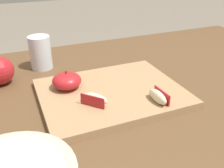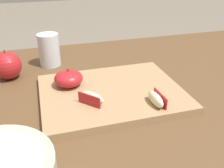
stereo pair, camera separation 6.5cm
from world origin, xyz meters
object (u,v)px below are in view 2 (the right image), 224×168
object	(u,v)px
cutting_board	(112,94)
apple_wedge_right	(92,98)
drinking_glass_water	(49,50)
apple_wedge_left	(156,99)
apple_half_skin_up	(69,78)
whole_apple_crimson	(7,66)

from	to	relation	value
cutting_board	apple_wedge_right	size ratio (longest dim) A/B	5.81
cutting_board	drinking_glass_water	distance (m)	0.30
apple_wedge_right	drinking_glass_water	distance (m)	0.31
apple_wedge_left	apple_wedge_right	bearing A→B (deg)	161.58
apple_wedge_right	cutting_board	bearing A→B (deg)	34.78
cutting_board	apple_wedge_right	world-z (taller)	apple_wedge_right
drinking_glass_water	cutting_board	bearing A→B (deg)	-62.00
apple_wedge_left	cutting_board	bearing A→B (deg)	131.46
cutting_board	apple_wedge_right	bearing A→B (deg)	-145.22
apple_half_skin_up	apple_wedge_right	bearing A→B (deg)	-69.43
cutting_board	apple_wedge_left	bearing A→B (deg)	-48.54
apple_wedge_right	apple_wedge_left	distance (m)	0.15
apple_wedge_right	apple_wedge_left	world-z (taller)	same
apple_wedge_left	drinking_glass_water	bearing A→B (deg)	121.96
apple_wedge_right	apple_wedge_left	bearing A→B (deg)	-18.42
apple_wedge_right	whole_apple_crimson	xyz separation A→B (m)	(-0.20, 0.23, 0.01)
cutting_board	apple_wedge_left	xyz separation A→B (m)	(0.08, -0.09, 0.02)
apple_half_skin_up	apple_wedge_right	world-z (taller)	apple_half_skin_up
cutting_board	whole_apple_crimson	distance (m)	0.33
apple_wedge_right	drinking_glass_water	xyz separation A→B (m)	(-0.07, 0.30, 0.02)
whole_apple_crimson	apple_wedge_left	bearing A→B (deg)	-39.35
apple_half_skin_up	cutting_board	bearing A→B (deg)	-31.05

